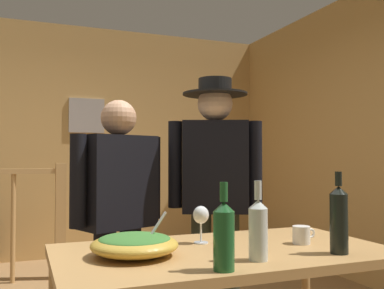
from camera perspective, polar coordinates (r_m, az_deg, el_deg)
The scene contains 12 objects.
back_wall at distance 5.40m, azimuth -16.30°, elevation 0.52°, with size 5.04×0.10×2.77m, color tan.
side_wall_right at distance 4.59m, azimuth 19.44°, elevation 0.93°, with size 0.10×4.08×2.77m, color tan.
framed_picture at distance 5.39m, azimuth -13.68°, elevation 3.72°, with size 0.42×0.03×0.41m, color #A69F9D.
serving_table at distance 2.01m, azimuth 4.25°, elevation -15.54°, with size 1.48×0.81×0.77m.
salad_bowl at distance 1.86m, azimuth -7.56°, elevation -12.81°, with size 0.36×0.36×0.19m.
wine_glass at distance 2.10m, azimuth 1.18°, elevation -9.45°, with size 0.08×0.08×0.18m.
wine_bottle_green at distance 1.61m, azimuth 4.20°, elevation -11.70°, with size 0.08×0.08×0.32m.
wine_bottle_clear at distance 1.78m, azimuth 8.69°, elevation -10.83°, with size 0.08×0.08×0.32m.
wine_bottle_dark at distance 1.98m, azimuth 18.75°, elevation -9.20°, with size 0.08×0.08×0.35m.
mug_white at distance 2.16m, azimuth 14.23°, elevation -11.44°, with size 0.12×0.08×0.08m.
person_standing_left at distance 2.62m, azimuth -9.68°, elevation -7.86°, with size 0.58×0.37×1.52m.
person_standing_right at distance 2.80m, azimuth 3.06°, elevation -5.06°, with size 0.56×0.42×1.69m.
Camera 1 is at (-0.48, -2.65, 1.18)m, focal length 40.56 mm.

